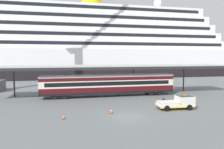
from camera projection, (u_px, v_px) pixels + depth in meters
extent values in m
plane|color=slate|center=(127.00, 117.00, 25.19)|extent=(400.00, 400.00, 0.00)
cube|color=black|center=(75.00, 72.00, 80.98)|extent=(125.67, 31.25, 3.08)
cube|color=white|center=(74.00, 59.00, 80.53)|extent=(125.67, 31.25, 7.18)
cube|color=white|center=(74.00, 46.00, 80.08)|extent=(115.61, 28.75, 3.10)
cube|color=black|center=(75.00, 43.00, 66.09)|extent=(110.59, 0.12, 1.12)
cube|color=white|center=(74.00, 38.00, 79.80)|extent=(110.99, 27.60, 3.10)
cube|color=black|center=(75.00, 34.00, 66.38)|extent=(106.16, 0.12, 1.12)
cube|color=white|center=(74.00, 30.00, 79.53)|extent=(106.37, 26.45, 3.10)
cube|color=black|center=(75.00, 24.00, 66.67)|extent=(101.74, 0.12, 1.12)
cube|color=white|center=(74.00, 22.00, 79.26)|extent=(101.74, 25.30, 3.10)
cube|color=black|center=(74.00, 15.00, 66.96)|extent=(97.32, 0.12, 1.12)
cube|color=white|center=(74.00, 14.00, 78.99)|extent=(97.12, 24.15, 3.10)
cube|color=black|center=(74.00, 6.00, 67.24)|extent=(92.89, 0.12, 1.12)
cylinder|color=black|center=(91.00, 0.00, 79.89)|extent=(7.55, 7.55, 8.29)
cylinder|color=yellow|center=(91.00, 4.00, 80.04)|extent=(7.78, 7.78, 2.49)
cylinder|color=white|center=(157.00, 10.00, 85.83)|extent=(1.00, 1.00, 2.73)
sphere|color=white|center=(158.00, 3.00, 85.56)|extent=(3.41, 3.41, 3.41)
cube|color=#BCBCBC|center=(108.00, 66.00, 38.40)|extent=(46.49, 5.74, 0.25)
cube|color=#292929|center=(111.00, 68.00, 35.73)|extent=(46.49, 0.20, 0.50)
cylinder|color=#292929|center=(14.00, 82.00, 37.55)|extent=(0.28, 0.28, 5.67)
cylinder|color=#292929|center=(77.00, 80.00, 39.90)|extent=(0.28, 0.28, 5.67)
cylinder|color=#292929|center=(133.00, 79.00, 42.24)|extent=(0.28, 0.28, 5.67)
cylinder|color=#292929|center=(184.00, 78.00, 44.59)|extent=(0.28, 0.28, 5.67)
cube|color=black|center=(109.00, 92.00, 38.35)|extent=(25.10, 2.80, 0.40)
cube|color=#470F14|center=(109.00, 88.00, 38.29)|extent=(25.10, 2.80, 0.90)
cube|color=beige|center=(109.00, 83.00, 38.20)|extent=(25.10, 2.80, 1.20)
cube|color=black|center=(110.00, 84.00, 36.86)|extent=(23.09, 0.08, 0.72)
cube|color=#470F14|center=(109.00, 78.00, 38.12)|extent=(25.10, 2.80, 0.60)
cube|color=#B2B2B2|center=(109.00, 76.00, 38.08)|extent=(25.10, 2.69, 0.36)
cube|color=black|center=(60.00, 96.00, 36.56)|extent=(3.20, 2.35, 0.50)
cylinder|color=black|center=(54.00, 97.00, 35.23)|extent=(0.84, 0.12, 0.84)
cylinder|color=black|center=(65.00, 97.00, 35.59)|extent=(0.84, 0.12, 0.84)
cube|color=black|center=(153.00, 92.00, 40.21)|extent=(3.20, 2.35, 0.50)
cylinder|color=black|center=(151.00, 93.00, 38.88)|extent=(0.84, 0.12, 0.84)
cylinder|color=black|center=(160.00, 93.00, 39.24)|extent=(0.84, 0.12, 0.84)
cube|color=silver|center=(175.00, 105.00, 28.97)|extent=(5.29, 2.25, 0.36)
cube|color=#F2B20C|center=(175.00, 106.00, 28.98)|extent=(5.29, 2.27, 0.12)
cube|color=silver|center=(185.00, 100.00, 29.13)|extent=(2.38, 2.03, 1.10)
cube|color=#19232D|center=(185.00, 97.00, 29.10)|extent=(2.17, 1.94, 0.44)
cube|color=orange|center=(185.00, 95.00, 29.07)|extent=(0.57, 0.23, 0.16)
cube|color=silver|center=(168.00, 103.00, 28.77)|extent=(3.00, 2.06, 0.36)
cylinder|color=black|center=(182.00, 104.00, 30.22)|extent=(0.81, 0.29, 0.80)
cylinder|color=black|center=(189.00, 107.00, 28.26)|extent=(0.81, 0.29, 0.80)
cylinder|color=black|center=(161.00, 105.00, 29.71)|extent=(0.81, 0.29, 0.80)
cylinder|color=black|center=(167.00, 108.00, 27.74)|extent=(0.81, 0.29, 0.80)
cube|color=black|center=(63.00, 119.00, 24.31)|extent=(0.36, 0.36, 0.04)
cone|color=#EA590F|center=(63.00, 116.00, 24.29)|extent=(0.30, 0.30, 0.55)
cylinder|color=white|center=(63.00, 116.00, 24.29)|extent=(0.17, 0.17, 0.08)
cube|color=black|center=(111.00, 113.00, 26.72)|extent=(0.36, 0.36, 0.04)
cone|color=#EA590F|center=(111.00, 111.00, 26.68)|extent=(0.30, 0.30, 0.70)
cylinder|color=white|center=(111.00, 110.00, 26.68)|extent=(0.17, 0.17, 0.10)
cylinder|color=black|center=(164.00, 102.00, 31.83)|extent=(0.44, 0.44, 0.70)
sphere|color=black|center=(164.00, 100.00, 31.79)|extent=(0.48, 0.48, 0.48)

